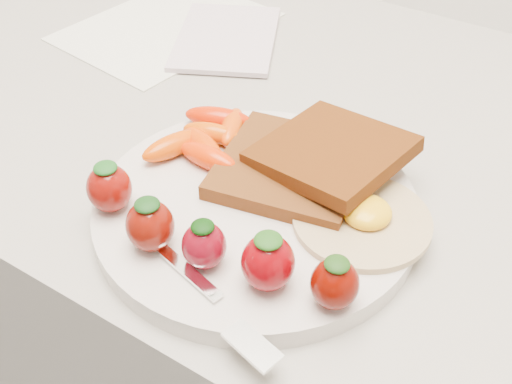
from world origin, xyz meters
The scene contains 11 objects.
counter centered at (0.00, 1.70, 0.45)m, with size 2.00×0.60×0.90m, color gray.
plate centered at (0.01, 1.55, 0.91)m, with size 0.27×0.27×0.02m, color beige.
toast_lower centered at (0.02, 1.60, 0.93)m, with size 0.12×0.12×0.01m, color #391B08.
toast_upper centered at (0.05, 1.62, 0.94)m, with size 0.11×0.11×0.01m, color #3F2408.
fried_egg centered at (0.10, 1.57, 0.92)m, with size 0.11×0.11×0.02m.
bacon_strips centered at (0.02, 1.56, 0.92)m, with size 0.10×0.07×0.01m.
baby_carrots centered at (-0.06, 1.59, 0.93)m, with size 0.09×0.12×0.02m.
strawberries centered at (0.02, 1.48, 0.94)m, with size 0.23×0.06×0.05m.
fork centered at (0.04, 1.44, 0.92)m, with size 0.16×0.06×0.00m.
paper_sheet centered at (-0.27, 1.78, 0.90)m, with size 0.19×0.25×0.00m, color silver.
notepad centered at (-0.19, 1.79, 0.91)m, with size 0.12×0.17×0.01m, color beige.
Camera 1 is at (0.23, 1.22, 1.27)m, focal length 45.00 mm.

